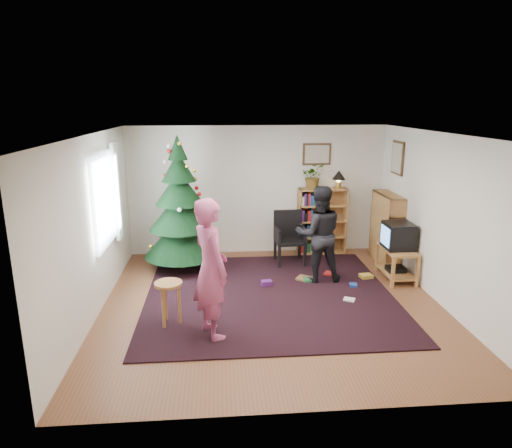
{
  "coord_description": "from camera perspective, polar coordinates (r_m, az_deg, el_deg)",
  "views": [
    {
      "loc": [
        -0.75,
        -6.26,
        2.92
      ],
      "look_at": [
        -0.19,
        0.52,
        1.1
      ],
      "focal_mm": 32.0,
      "sensor_mm": 36.0,
      "label": 1
    }
  ],
  "objects": [
    {
      "name": "crt_tv",
      "position": [
        7.97,
        17.36,
        -1.4
      ],
      "size": [
        0.46,
        0.5,
        0.43
      ],
      "color": "black",
      "rests_on": "tv_stand"
    },
    {
      "name": "bookshelf_right",
      "position": [
        8.81,
        16.0,
        -0.45
      ],
      "size": [
        0.3,
        0.95,
        1.3
      ],
      "rotation": [
        0.0,
        0.0,
        1.57
      ],
      "color": "#A26B39",
      "rests_on": "floor"
    },
    {
      "name": "floor_clutter",
      "position": [
        7.7,
        8.64,
        -7.16
      ],
      "size": [
        1.93,
        1.27,
        0.08
      ],
      "color": "#A51E19",
      "rests_on": "rug"
    },
    {
      "name": "stool",
      "position": [
        6.24,
        -10.85,
        -8.35
      ],
      "size": [
        0.37,
        0.37,
        0.62
      ],
      "color": "#A26B39",
      "rests_on": "floor"
    },
    {
      "name": "ceiling",
      "position": [
        6.32,
        2.18,
        11.17
      ],
      "size": [
        5.0,
        5.0,
        0.0
      ],
      "primitive_type": "plane",
      "rotation": [
        3.14,
        0.0,
        0.0
      ],
      "color": "white",
      "rests_on": "wall_back"
    },
    {
      "name": "floor",
      "position": [
        6.94,
        1.97,
        -9.89
      ],
      "size": [
        5.0,
        5.0,
        0.0
      ],
      "primitive_type": "plane",
      "color": "brown",
      "rests_on": "ground"
    },
    {
      "name": "table_lamp",
      "position": [
        9.01,
        10.31,
        5.89
      ],
      "size": [
        0.26,
        0.26,
        0.35
      ],
      "color": "#A57F33",
      "rests_on": "bookshelf_back"
    },
    {
      "name": "armchair",
      "position": [
        8.53,
        4.16,
        -1.36
      ],
      "size": [
        0.55,
        0.55,
        0.97
      ],
      "rotation": [
        0.0,
        0.0,
        0.04
      ],
      "color": "black",
      "rests_on": "rug"
    },
    {
      "name": "wall_right",
      "position": [
        7.25,
        22.11,
        0.54
      ],
      "size": [
        0.02,
        5.0,
        2.5
      ],
      "primitive_type": "cube",
      "color": "silver",
      "rests_on": "floor"
    },
    {
      "name": "picture_right",
      "position": [
        8.69,
        17.29,
        7.9
      ],
      "size": [
        0.03,
        0.5,
        0.6
      ],
      "color": "#4C3319",
      "rests_on": "wall_right"
    },
    {
      "name": "window_pane",
      "position": [
        7.21,
        -18.43,
        2.85
      ],
      "size": [
        0.04,
        1.2,
        1.4
      ],
      "primitive_type": "cube",
      "color": "silver",
      "rests_on": "wall_left"
    },
    {
      "name": "rug",
      "position": [
        7.21,
        1.69,
        -8.82
      ],
      "size": [
        3.8,
        3.6,
        0.02
      ],
      "primitive_type": "cube",
      "color": "black",
      "rests_on": "floor"
    },
    {
      "name": "curtain",
      "position": [
        7.87,
        -16.99,
        3.93
      ],
      "size": [
        0.06,
        0.35,
        1.6
      ],
      "primitive_type": "cube",
      "color": "silver",
      "rests_on": "wall_left"
    },
    {
      "name": "wall_back",
      "position": [
        8.95,
        0.19,
        4.22
      ],
      "size": [
        5.0,
        0.02,
        2.5
      ],
      "primitive_type": "cube",
      "color": "silver",
      "rests_on": "floor"
    },
    {
      "name": "bookshelf_back",
      "position": [
        9.11,
        8.23,
        0.49
      ],
      "size": [
        0.95,
        0.3,
        1.3
      ],
      "color": "#A26B39",
      "rests_on": "floor"
    },
    {
      "name": "tv_stand",
      "position": [
        8.1,
        17.14,
        -4.42
      ],
      "size": [
        0.47,
        0.84,
        0.55
      ],
      "color": "#A26B39",
      "rests_on": "floor"
    },
    {
      "name": "picture_back",
      "position": [
        8.99,
        7.61,
        8.65
      ],
      "size": [
        0.55,
        0.03,
        0.42
      ],
      "color": "#4C3319",
      "rests_on": "wall_back"
    },
    {
      "name": "person_standing",
      "position": [
        5.74,
        -5.68,
        -5.6
      ],
      "size": [
        0.67,
        0.78,
        1.81
      ],
      "primitive_type": "imported",
      "rotation": [
        0.0,
        0.0,
        2.0
      ],
      "color": "#AB446D",
      "rests_on": "rug"
    },
    {
      "name": "person_by_chair",
      "position": [
        7.6,
        7.87,
        -1.27
      ],
      "size": [
        0.8,
        0.63,
        1.62
      ],
      "primitive_type": "imported",
      "rotation": [
        0.0,
        0.0,
        3.12
      ],
      "color": "black",
      "rests_on": "rug"
    },
    {
      "name": "wall_left",
      "position": [
        6.71,
        -19.66,
        -0.32
      ],
      "size": [
        0.02,
        5.0,
        2.5
      ],
      "primitive_type": "cube",
      "color": "silver",
      "rests_on": "floor"
    },
    {
      "name": "wall_front",
      "position": [
        4.18,
        6.13,
        -8.64
      ],
      "size": [
        5.0,
        0.02,
        2.5
      ],
      "primitive_type": "cube",
      "color": "silver",
      "rests_on": "floor"
    },
    {
      "name": "potted_plant",
      "position": [
        8.89,
        7.18,
        5.94
      ],
      "size": [
        0.47,
        0.42,
        0.48
      ],
      "primitive_type": "imported",
      "rotation": [
        0.0,
        0.0,
        -0.1
      ],
      "color": "gray",
      "rests_on": "bookshelf_back"
    },
    {
      "name": "christmas_tree",
      "position": [
        8.15,
        -9.44,
        1.13
      ],
      "size": [
        1.32,
        1.32,
        2.4
      ],
      "rotation": [
        0.0,
        0.0,
        -0.31
      ],
      "color": "#3F2816",
      "rests_on": "rug"
    }
  ]
}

